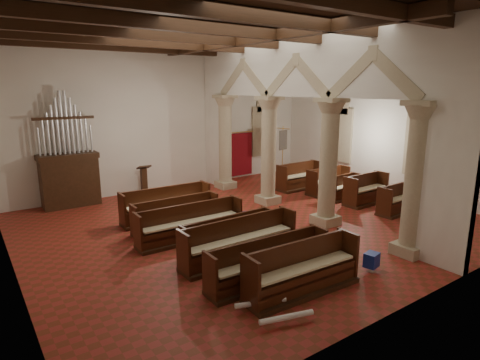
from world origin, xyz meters
The scene contains 32 objects.
floor centered at (0.00, 0.00, 0.00)m, with size 14.00×14.00×0.00m, color maroon.
ceiling centered at (0.00, 0.00, 6.00)m, with size 14.00×14.00×0.00m, color #331E11.
wall_back centered at (0.00, 6.00, 3.00)m, with size 14.00×0.02×6.00m, color white.
wall_front centered at (0.00, -6.00, 3.00)m, with size 14.00×0.02×6.00m, color white.
wall_left centered at (-7.00, 0.00, 3.00)m, with size 0.02×12.00×6.00m, color white.
wall_right centered at (7.00, 0.00, 3.00)m, with size 0.02×12.00×6.00m, color white.
ceiling_beams centered at (0.00, 0.00, 5.82)m, with size 13.80×11.80×0.30m, color #391F12, non-canonical shape.
arcade centered at (1.80, 0.00, 3.56)m, with size 0.90×11.90×6.00m.
window_right_a centered at (6.98, -1.50, 2.20)m, with size 0.03×1.00×2.20m, color #32705E.
window_right_b centered at (6.98, 2.50, 2.20)m, with size 0.03×1.00×2.20m, color #32705E.
window_back centered at (5.00, 5.98, 2.20)m, with size 1.00×0.03×2.20m, color #32705E.
pipe_organ centered at (-4.50, 5.50, 1.37)m, with size 2.10×0.85×4.40m.
lectern centered at (-1.61, 5.49, 0.53)m, with size 0.52×0.53×1.27m.
dossal_curtain centered at (3.50, 5.92, 1.17)m, with size 1.80×0.07×2.17m.
processional_banner centered at (4.82, 4.14, 0.83)m, with size 0.59×0.75×2.61m.
hymnal_box_a centered at (0.16, -4.54, 0.28)m, with size 0.35×0.29×0.35m, color navy.
hymnal_box_b centered at (-1.58, -2.49, 0.25)m, with size 0.31×0.25×0.31m, color #161F9C.
hymnal_box_c centered at (-0.48, -0.14, 0.27)m, with size 0.35×0.28×0.35m, color navy.
tube_heater_a centered at (-3.08, -5.09, 0.16)m, with size 0.11×0.11×1.10m, color silver.
tube_heater_b centered at (-3.16, -4.39, 0.16)m, with size 0.11×0.11×1.07m, color silver.
nave_pew_0 centered at (-1.97, -4.35, 0.37)m, with size 2.84×0.86×1.12m.
nave_pew_1 centered at (-2.25, -3.54, 0.34)m, with size 3.16×0.79×1.02m.
nave_pew_2 centered at (-2.10, -2.17, 0.36)m, with size 3.33×0.76×1.10m.
nave_pew_3 centered at (-2.02, -1.56, 0.32)m, with size 2.84×0.73×0.97m.
nave_pew_4 centered at (-2.47, -0.19, 0.35)m, with size 3.27×0.76×1.06m.
nave_pew_5 centered at (-2.42, 0.86, 0.33)m, with size 2.79×0.67×1.00m.
nave_pew_6 centered at (-2.26, 1.90, 0.37)m, with size 3.07×0.81×1.12m.
aisle_pew_0 centered at (4.85, -2.16, 0.35)m, with size 1.91×0.74×1.04m.
aisle_pew_1 centered at (4.84, -0.73, 0.39)m, with size 1.98×0.82×1.14m.
aisle_pew_2 centered at (4.69, 0.23, 0.32)m, with size 1.73×0.73×0.96m.
aisle_pew_3 centered at (4.83, 1.20, 0.36)m, with size 2.04×0.74×1.08m.
aisle_pew_4 centered at (4.38, 2.47, 0.39)m, with size 2.21×0.82×1.15m.
Camera 1 is at (-7.69, -10.11, 4.37)m, focal length 30.00 mm.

